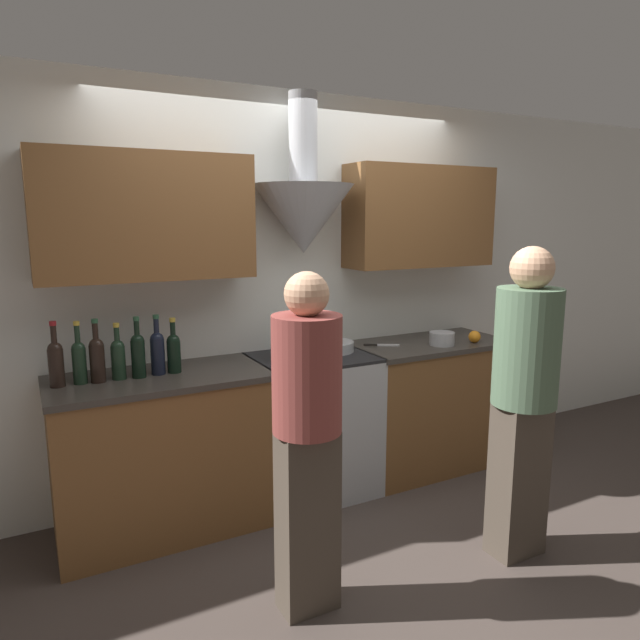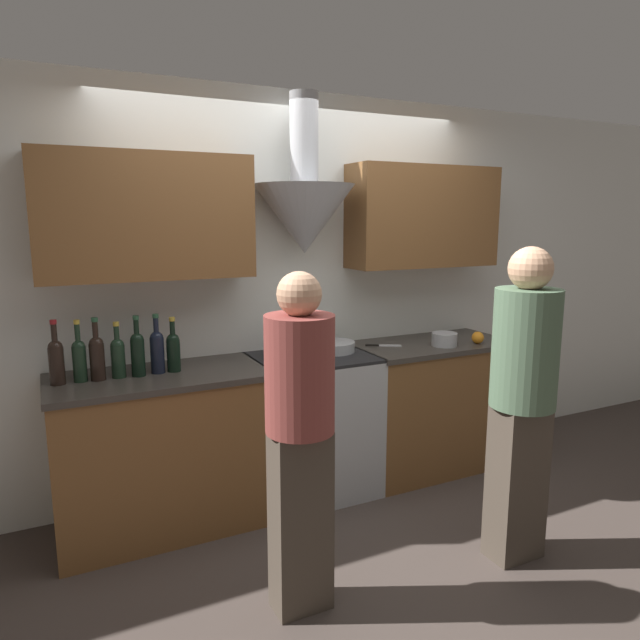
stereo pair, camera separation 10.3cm
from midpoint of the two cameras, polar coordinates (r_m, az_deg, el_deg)
name	(u,v)px [view 2 (the right image)]	position (r m, az deg, el deg)	size (l,w,h in m)	color
ground_plane	(339,515)	(3.69, 2.72, -18.90)	(12.00, 12.00, 0.00)	#423833
wall_back	(294,266)	(3.79, -1.81, 5.41)	(8.40, 0.64, 2.60)	silver
counter_left	(163,451)	(3.50, -14.62, -12.52)	(1.21, 0.62, 0.92)	brown
counter_right	(429,404)	(4.26, 11.58, -8.25)	(1.14, 0.62, 0.92)	brown
stove_range	(313,424)	(3.79, 0.10, -10.35)	(0.75, 0.60, 0.92)	#A8AAAF
wine_bottle_0	(56,359)	(3.29, -24.07, -3.60)	(0.08, 0.08, 0.35)	black
wine_bottle_1	(79,358)	(3.30, -22.12, -3.52)	(0.07, 0.07, 0.34)	black
wine_bottle_2	(97,355)	(3.30, -20.58, -3.34)	(0.08, 0.08, 0.35)	black
wine_bottle_3	(118,355)	(3.32, -18.72, -3.38)	(0.08, 0.08, 0.31)	black
wine_bottle_4	(138,352)	(3.31, -16.93, -3.05)	(0.08, 0.08, 0.34)	black
wine_bottle_5	(157,349)	(3.34, -15.13, -2.85)	(0.08, 0.08, 0.34)	black
wine_bottle_6	(173,350)	(3.36, -13.61, -2.91)	(0.08, 0.08, 0.32)	black
stock_pot	(290,349)	(3.55, -2.22, -2.95)	(0.24, 0.24, 0.13)	#A8AAAF
mixing_bowl	(332,346)	(3.77, 2.03, -2.66)	(0.30, 0.30, 0.07)	#A8AAAF
orange_fruit	(478,338)	(4.16, 16.19, -1.71)	(0.09, 0.09, 0.09)	orange
saucepan	(444,339)	(4.03, 13.05, -1.90)	(0.17, 0.17, 0.09)	#A8AAAF
chefs_knife	(384,345)	(3.96, 7.12, -2.54)	(0.23, 0.15, 0.01)	silver
person_foreground_left	(300,429)	(2.57, -0.84, -10.84)	(0.31, 0.31, 1.57)	#473D33
person_foreground_right	(523,391)	(3.14, 20.50, -6.68)	(0.33, 0.33, 1.66)	#473D33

